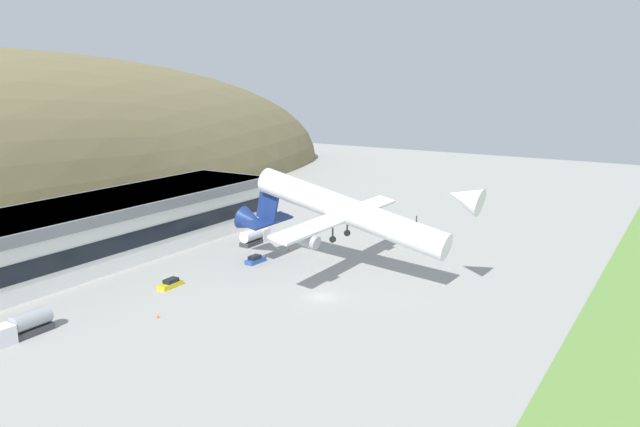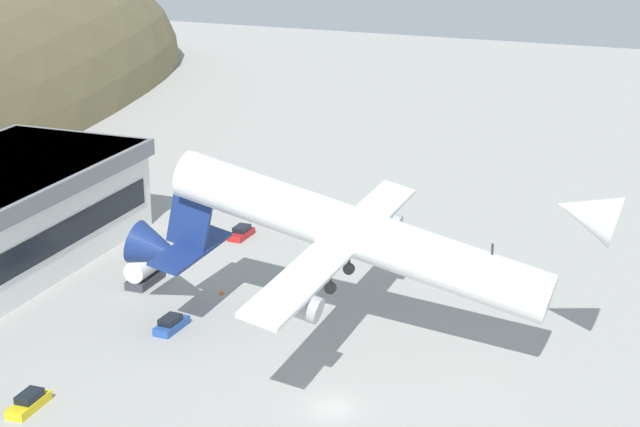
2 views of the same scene
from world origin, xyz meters
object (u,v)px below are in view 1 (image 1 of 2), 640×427
object	(u,v)px
box_truck	(23,326)
terminal_building	(90,228)
traffic_cone_0	(158,316)
traffic_cone_1	(288,250)
fuel_truck	(255,236)
service_car_0	(310,227)
cargo_airplane	(344,212)
service_car_3	(255,260)
service_car_1	(170,284)

from	to	relation	value
box_truck	terminal_building	bearing A→B (deg)	37.17
traffic_cone_0	traffic_cone_1	size ratio (longest dim) A/B	1.00
fuel_truck	box_truck	size ratio (longest dim) A/B	0.93
service_car_0	box_truck	bearing A→B (deg)	179.19
cargo_airplane	service_car_0	distance (m)	34.16
service_car_0	service_car_3	bearing A→B (deg)	-169.65
service_car_0	box_truck	distance (m)	69.59
service_car_3	traffic_cone_0	distance (m)	29.08
service_car_0	traffic_cone_0	world-z (taller)	service_car_0
cargo_airplane	traffic_cone_0	distance (m)	35.82
service_car_1	traffic_cone_1	bearing A→B (deg)	-8.68
fuel_truck	box_truck	xyz separation A→B (m)	(-53.68, -2.50, -0.02)
traffic_cone_1	service_car_3	bearing A→B (deg)	176.16
fuel_truck	traffic_cone_0	distance (m)	41.50
service_car_0	traffic_cone_1	distance (m)	17.64
terminal_building	service_car_1	xyz separation A→B (m)	(-3.09, -23.37, -5.68)
service_car_3	cargo_airplane	bearing A→B (deg)	-80.60
service_car_3	fuel_truck	bearing A→B (deg)	37.88
service_car_1	service_car_0	bearing A→B (deg)	1.59
cargo_airplane	service_car_1	size ratio (longest dim) A/B	10.53
terminal_building	cargo_airplane	size ratio (longest dim) A/B	1.81
service_car_0	traffic_cone_1	xyz separation A→B (m)	(-16.75, -5.52, -0.30)
service_car_3	fuel_truck	distance (m)	13.62
service_car_3	service_car_0	bearing A→B (deg)	10.35
service_car_0	service_car_1	size ratio (longest dim) A/B	0.92
service_car_0	service_car_3	distance (m)	27.07
service_car_1	fuel_truck	distance (m)	29.30
service_car_0	service_car_3	world-z (taller)	service_car_3
terminal_building	service_car_0	bearing A→B (deg)	-27.94
service_car_0	traffic_cone_1	world-z (taller)	service_car_0
cargo_airplane	service_car_1	world-z (taller)	cargo_airplane
terminal_building	service_car_1	distance (m)	24.24
terminal_building	box_truck	world-z (taller)	terminal_building
terminal_building	traffic_cone_1	xyz separation A→B (m)	(24.95, -27.65, -5.99)
service_car_1	box_truck	distance (m)	24.90
service_car_1	traffic_cone_0	world-z (taller)	service_car_1
box_truck	traffic_cone_1	world-z (taller)	box_truck
service_car_0	fuel_truck	size ratio (longest dim) A/B	0.53
service_car_0	service_car_1	bearing A→B (deg)	-178.41
box_truck	traffic_cone_1	distance (m)	53.24
box_truck	traffic_cone_1	size ratio (longest dim) A/B	14.24
service_car_0	traffic_cone_1	bearing A→B (deg)	-161.75
service_car_3	traffic_cone_0	bearing A→B (deg)	-171.29
cargo_airplane	fuel_truck	distance (m)	28.48
service_car_0	cargo_airplane	bearing A→B (deg)	-137.03
service_car_1	cargo_airplane	bearing A→B (deg)	-44.82
service_car_1	service_car_3	distance (m)	18.53
service_car_1	terminal_building	bearing A→B (deg)	82.46
service_car_1	fuel_truck	size ratio (longest dim) A/B	0.58
terminal_building	traffic_cone_1	size ratio (longest dim) A/B	146.69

